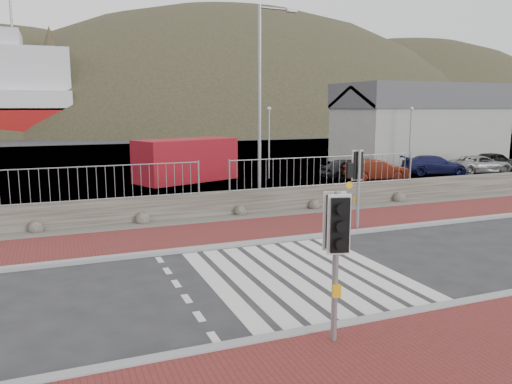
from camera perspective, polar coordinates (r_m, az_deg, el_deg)
name	(u,v)px	position (r m, az deg, el deg)	size (l,w,h in m)	color
ground	(301,275)	(12.53, 5.12, -9.39)	(220.00, 220.00, 0.00)	#28282B
sidewalk_near	(447,371)	(8.73, 20.99, -18.58)	(40.00, 4.00, 0.08)	maroon
sidewalk_far	(239,232)	(16.48, -2.00, -4.54)	(40.00, 3.00, 0.08)	maroon
kerb_near	(372,320)	(10.11, 13.08, -14.09)	(40.00, 0.25, 0.12)	gray
kerb_far	(256,243)	(15.12, -0.06, -5.80)	(40.00, 0.25, 0.12)	gray
zebra_crossing	(301,274)	(12.52, 5.12, -9.37)	(4.62, 5.60, 0.01)	silver
gravel_strip	(220,219)	(18.33, -4.13, -3.14)	(40.00, 1.50, 0.06)	#59544C
stone_wall	(213,204)	(18.99, -4.88, -1.41)	(40.00, 0.60, 0.90)	#47413A
railing	(214,169)	(18.63, -4.81, 2.65)	(18.07, 0.07, 1.22)	gray
quay	(134,162)	(39.03, -13.79, 3.36)	(120.00, 40.00, 0.50)	#4C4C4F
water	(97,137)	(73.75, -17.72, 6.02)	(220.00, 50.00, 0.05)	#3F4C54
harbor_building	(419,123)	(39.67, 18.15, 7.51)	(12.20, 6.20, 5.80)	#9E9E99
hills_backdrop	(129,246)	(102.83, -14.36, -5.97)	(254.00, 90.00, 100.00)	#292E1C
traffic_signal_near	(336,236)	(8.52, 9.15, -4.96)	(0.43, 0.32, 2.71)	gray
traffic_signal_far	(358,172)	(16.80, 11.58, 2.27)	(0.66, 0.27, 2.72)	gray
streetlight	(263,97)	(20.20, 0.76, 10.84)	(1.70, 0.30, 8.00)	gray
shipping_container	(186,160)	(28.22, -7.99, 3.64)	(5.63, 2.35, 2.35)	maroon
car_a	(349,168)	(29.48, 10.60, 2.68)	(1.40, 3.47, 1.18)	black
car_b	(376,170)	(28.94, 13.52, 2.48)	(1.27, 3.66, 1.20)	#54170C
car_c	(435,165)	(32.64, 19.76, 2.93)	(1.63, 4.02, 1.17)	#161845
car_d	(480,164)	(34.42, 24.26, 2.91)	(1.82, 3.95, 1.10)	gray
car_e	(494,161)	(36.38, 25.60, 3.21)	(1.42, 3.53, 1.20)	black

